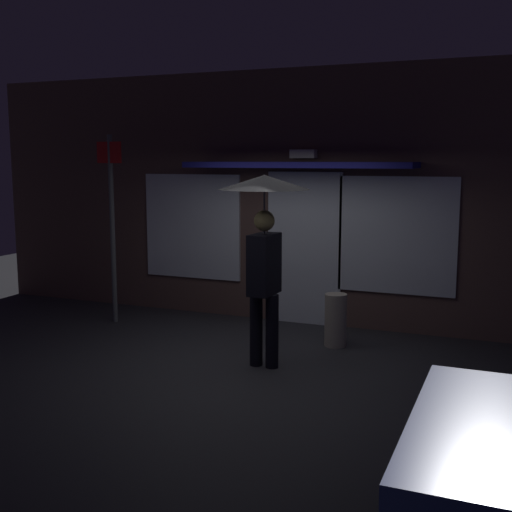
# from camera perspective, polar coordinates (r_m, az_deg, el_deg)

# --- Properties ---
(ground_plane) EXTENTS (18.00, 18.00, 0.00)m
(ground_plane) POSITION_cam_1_polar(r_m,az_deg,el_deg) (7.49, -1.07, -9.87)
(ground_plane) COLOR #2D2D33
(building_facade) EXTENTS (10.69, 1.00, 3.65)m
(building_facade) POSITION_cam_1_polar(r_m,az_deg,el_deg) (9.31, 4.64, 5.16)
(building_facade) COLOR brown
(building_facade) RESTS_ON ground
(person_with_umbrella) EXTENTS (1.03, 1.03, 2.20)m
(person_with_umbrella) POSITION_cam_1_polar(r_m,az_deg,el_deg) (7.17, 0.74, 2.78)
(person_with_umbrella) COLOR black
(person_with_umbrella) RESTS_ON ground
(street_sign_post) EXTENTS (0.40, 0.07, 2.72)m
(street_sign_post) POSITION_cam_1_polar(r_m,az_deg,el_deg) (9.44, -12.72, 3.27)
(street_sign_post) COLOR #595B60
(street_sign_post) RESTS_ON ground
(sidewalk_bollard) EXTENTS (0.28, 0.28, 0.68)m
(sidewalk_bollard) POSITION_cam_1_polar(r_m,az_deg,el_deg) (8.27, 7.11, -5.69)
(sidewalk_bollard) COLOR #B2A899
(sidewalk_bollard) RESTS_ON ground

